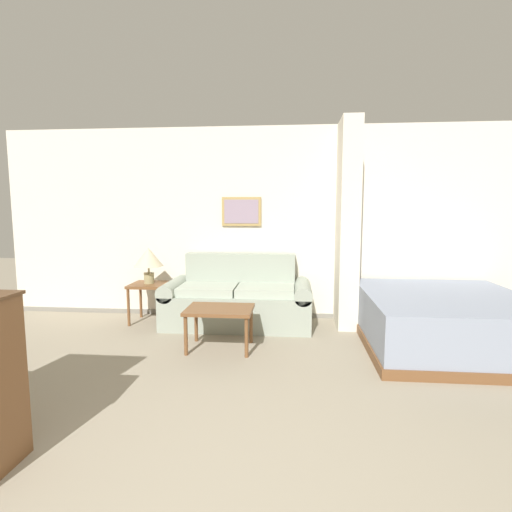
{
  "coord_description": "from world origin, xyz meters",
  "views": [
    {
      "loc": [
        0.46,
        -1.31,
        1.5
      ],
      "look_at": [
        0.11,
        2.48,
        1.05
      ],
      "focal_mm": 28.0,
      "sensor_mm": 36.0,
      "label": 1
    }
  ],
  "objects_px": {
    "table_lamp": "(148,258)",
    "bed": "(444,320)",
    "couch": "(238,300)",
    "coffee_table": "(220,313)"
  },
  "relations": [
    {
      "from": "couch",
      "to": "bed",
      "type": "relative_size",
      "value": 0.97
    },
    {
      "from": "bed",
      "to": "couch",
      "type": "bearing_deg",
      "value": 165.85
    },
    {
      "from": "table_lamp",
      "to": "bed",
      "type": "height_order",
      "value": "table_lamp"
    },
    {
      "from": "table_lamp",
      "to": "bed",
      "type": "bearing_deg",
      "value": -9.64
    },
    {
      "from": "couch",
      "to": "bed",
      "type": "distance_m",
      "value": 2.44
    },
    {
      "from": "table_lamp",
      "to": "bed",
      "type": "relative_size",
      "value": 0.25
    },
    {
      "from": "coffee_table",
      "to": "table_lamp",
      "type": "bearing_deg",
      "value": 140.14
    },
    {
      "from": "couch",
      "to": "table_lamp",
      "type": "height_order",
      "value": "table_lamp"
    },
    {
      "from": "couch",
      "to": "table_lamp",
      "type": "xyz_separation_m",
      "value": [
        -1.18,
        0.01,
        0.53
      ]
    },
    {
      "from": "couch",
      "to": "table_lamp",
      "type": "bearing_deg",
      "value": 179.7
    }
  ]
}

